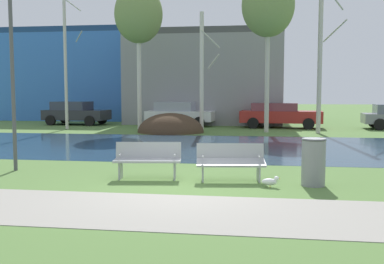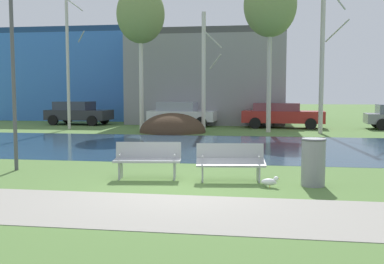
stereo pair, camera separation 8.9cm
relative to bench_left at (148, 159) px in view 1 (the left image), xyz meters
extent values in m
plane|color=#517538|center=(1.01, 8.86, -0.47)|extent=(120.00, 120.00, 0.00)
cube|color=gray|center=(1.01, -2.90, -0.47)|extent=(60.00, 2.46, 0.01)
cube|color=#284256|center=(1.01, 6.66, -0.47)|extent=(80.00, 8.53, 0.01)
ellipsoid|color=#423021|center=(-1.85, 12.42, -0.47)|extent=(3.45, 3.07, 2.01)
cube|color=#9EA0A3|center=(0.01, -0.09, -0.02)|extent=(1.65, 0.68, 0.05)
cube|color=#9EA0A3|center=(-0.02, 0.18, 0.20)|extent=(1.60, 0.29, 0.40)
cube|color=#9EA0A3|center=(-0.65, -0.12, -0.25)|extent=(0.10, 0.43, 0.45)
cube|color=#9EA0A3|center=(0.65, 0.05, -0.25)|extent=(0.10, 0.43, 0.45)
cylinder|color=#9EA0A3|center=(-0.64, -0.16, 0.12)|extent=(0.08, 0.28, 0.04)
cylinder|color=#9EA0A3|center=(0.66, 0.01, 0.12)|extent=(0.08, 0.28, 0.04)
cube|color=#9EA0A3|center=(2.01, -0.09, -0.02)|extent=(1.65, 0.68, 0.16)
cube|color=#9EA0A3|center=(1.98, 0.18, 0.20)|extent=(1.60, 0.29, 0.40)
cube|color=#9EA0A3|center=(1.35, -0.12, -0.25)|extent=(0.10, 0.43, 0.45)
cube|color=#9EA0A3|center=(2.66, 0.05, -0.25)|extent=(0.10, 0.43, 0.45)
cylinder|color=#9EA0A3|center=(1.36, -0.16, 0.12)|extent=(0.08, 0.28, 0.04)
cylinder|color=#9EA0A3|center=(2.66, 0.01, 0.12)|extent=(0.08, 0.28, 0.04)
cylinder|color=gray|center=(3.86, -0.28, 0.06)|extent=(0.52, 0.52, 1.06)
torus|color=#494A4C|center=(3.86, -0.28, 0.56)|extent=(0.55, 0.55, 0.04)
ellipsoid|color=white|center=(2.89, -0.61, -0.35)|extent=(0.34, 0.15, 0.15)
sphere|color=white|center=(3.05, -0.61, -0.28)|extent=(0.11, 0.11, 0.11)
cone|color=gold|center=(3.11, -0.61, -0.28)|extent=(0.06, 0.03, 0.03)
cylinder|color=gold|center=(2.91, -0.64, -0.42)|extent=(0.01, 0.01, 0.10)
cylinder|color=gold|center=(2.91, -0.58, -0.42)|extent=(0.01, 0.01, 0.10)
cylinder|color=#4C4C51|center=(-3.78, 0.60, 2.28)|extent=(0.10, 0.10, 5.50)
cylinder|color=beige|center=(-8.02, 13.58, 4.19)|extent=(0.17, 0.17, 9.33)
cylinder|color=beige|center=(-7.38, 14.02, 4.72)|extent=(0.90, 1.28, 0.49)
cylinder|color=beige|center=(-7.50, 13.04, 6.43)|extent=(0.99, 0.96, 0.84)
cylinder|color=beige|center=(-3.90, 13.94, 3.59)|extent=(0.24, 0.24, 8.11)
ellipsoid|color=olive|center=(-3.90, 13.94, 5.86)|extent=(2.63, 2.63, 3.16)
cylinder|color=beige|center=(-0.32, 13.12, 2.64)|extent=(0.21, 0.21, 6.23)
cylinder|color=beige|center=(0.25, 13.51, 3.21)|extent=(0.75, 1.06, 0.75)
cylinder|color=beige|center=(0.19, 12.60, 4.30)|extent=(0.94, 0.92, 0.88)
cylinder|color=#BCB7A8|center=(3.07, 13.28, 3.70)|extent=(0.24, 0.24, 8.34)
ellipsoid|color=olive|center=(3.07, 13.28, 6.03)|extent=(2.69, 2.69, 3.23)
cylinder|color=#BCB7A8|center=(5.65, 12.93, 3.71)|extent=(0.22, 0.22, 8.36)
cylinder|color=#BCB7A8|center=(6.42, 13.46, 4.69)|extent=(1.00, 1.41, 0.98)
cube|color=#282B30|center=(-8.86, 17.01, 0.16)|extent=(4.13, 2.13, 0.62)
cube|color=#2F3648|center=(-9.18, 17.03, 0.74)|extent=(2.35, 1.78, 0.53)
cylinder|color=black|center=(-7.47, 17.83, -0.15)|extent=(0.65, 0.26, 0.64)
cylinder|color=black|center=(-7.61, 15.99, -0.15)|extent=(0.65, 0.26, 0.64)
cylinder|color=black|center=(-10.11, 18.02, -0.15)|extent=(0.65, 0.26, 0.64)
cylinder|color=black|center=(-10.24, 16.18, -0.15)|extent=(0.65, 0.26, 0.64)
cube|color=silver|center=(-2.07, 16.76, 0.15)|extent=(4.21, 2.07, 0.61)
cube|color=#949AAC|center=(-2.40, 16.78, 0.74)|extent=(2.40, 1.73, 0.55)
cylinder|color=black|center=(-0.66, 17.56, -0.15)|extent=(0.65, 0.26, 0.64)
cylinder|color=black|center=(-0.79, 15.77, -0.15)|extent=(0.65, 0.26, 0.64)
cylinder|color=black|center=(-3.36, 17.75, -0.15)|extent=(0.65, 0.26, 0.64)
cylinder|color=black|center=(-3.48, 15.96, -0.15)|extent=(0.65, 0.26, 0.64)
cube|color=maroon|center=(3.95, 16.21, 0.19)|extent=(4.77, 2.05, 0.67)
cube|color=brown|center=(3.58, 16.23, 0.75)|extent=(2.71, 1.70, 0.46)
cylinder|color=black|center=(5.55, 16.96, -0.15)|extent=(0.65, 0.26, 0.64)
cylinder|color=black|center=(5.42, 15.24, -0.15)|extent=(0.65, 0.26, 0.64)
cylinder|color=black|center=(2.48, 17.18, -0.15)|extent=(0.65, 0.26, 0.64)
cylinder|color=black|center=(2.35, 15.46, -0.15)|extent=(0.65, 0.26, 0.64)
cylinder|color=black|center=(9.36, 17.17, -0.15)|extent=(0.65, 0.26, 0.64)
cylinder|color=black|center=(9.23, 15.30, -0.15)|extent=(0.65, 0.26, 0.64)
cube|color=#3870C6|center=(-11.67, 23.57, 2.70)|extent=(10.37, 6.86, 6.34)
cube|color=navy|center=(-11.67, 23.57, 6.06)|extent=(10.37, 6.86, 0.40)
cube|color=gray|center=(-0.92, 21.95, 2.37)|extent=(10.11, 9.33, 5.69)
cube|color=#48484B|center=(-0.92, 21.95, 5.42)|extent=(10.11, 9.33, 0.40)
camera|label=1|loc=(2.62, -10.57, 1.62)|focal=42.39mm
camera|label=2|loc=(2.71, -10.56, 1.62)|focal=42.39mm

